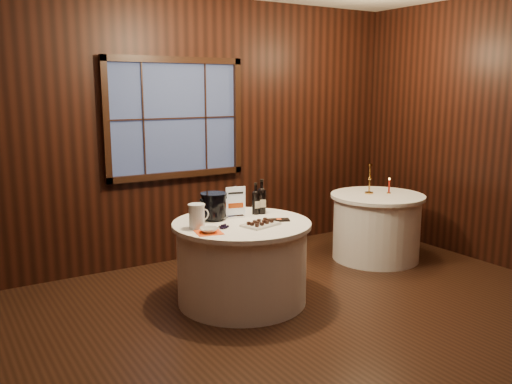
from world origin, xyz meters
TOP-DOWN VIEW (x-y plane):
  - ground at (0.00, 0.00)m, footprint 6.00×6.00m
  - back_wall at (0.00, 2.48)m, footprint 6.00×0.10m
  - main_table at (0.00, 1.00)m, footprint 1.28×1.28m
  - side_table at (2.00, 1.30)m, footprint 1.08×1.08m
  - sign_stand at (0.04, 1.19)m, footprint 0.19×0.12m
  - port_bottle_left at (0.28, 1.20)m, footprint 0.07×0.08m
  - port_bottle_right at (0.34, 1.19)m, footprint 0.08×0.09m
  - ice_bucket at (-0.18, 1.21)m, footprint 0.25×0.25m
  - chocolate_plate at (0.08, 0.79)m, footprint 0.37×0.29m
  - chocolate_box at (0.32, 0.86)m, footprint 0.22×0.17m
  - grape_bunch at (-0.25, 0.87)m, footprint 0.16×0.07m
  - glass_pitcher at (-0.44, 1.02)m, footprint 0.20×0.15m
  - orange_napkin at (-0.43, 0.82)m, footprint 0.26×0.26m
  - cracker_bowl at (-0.43, 0.82)m, footprint 0.20×0.20m
  - brass_candlestick at (1.95, 1.39)m, footprint 0.10×0.10m
  - red_candle at (2.15, 1.27)m, footprint 0.05×0.05m

SIDE VIEW (x-z plane):
  - ground at x=0.00m, z-range 0.00..0.00m
  - main_table at x=0.00m, z-range 0.00..0.77m
  - side_table at x=2.00m, z-range 0.00..0.77m
  - orange_napkin at x=-0.43m, z-range 0.77..0.77m
  - chocolate_box at x=0.32m, z-range 0.77..0.79m
  - grape_bunch at x=-0.25m, z-range 0.77..0.81m
  - chocolate_plate at x=0.08m, z-range 0.77..0.81m
  - cracker_bowl at x=-0.43m, z-range 0.77..0.81m
  - red_candle at x=2.15m, z-range 0.75..0.94m
  - sign_stand at x=0.04m, z-range 0.72..1.03m
  - glass_pitcher at x=-0.44m, z-range 0.77..0.99m
  - brass_candlestick at x=1.95m, z-range 0.72..1.07m
  - ice_bucket at x=-0.18m, z-range 0.78..1.03m
  - port_bottle_left at x=0.28m, z-range 0.75..1.06m
  - port_bottle_right at x=0.34m, z-range 0.75..1.09m
  - back_wall at x=0.00m, z-range 0.04..3.04m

